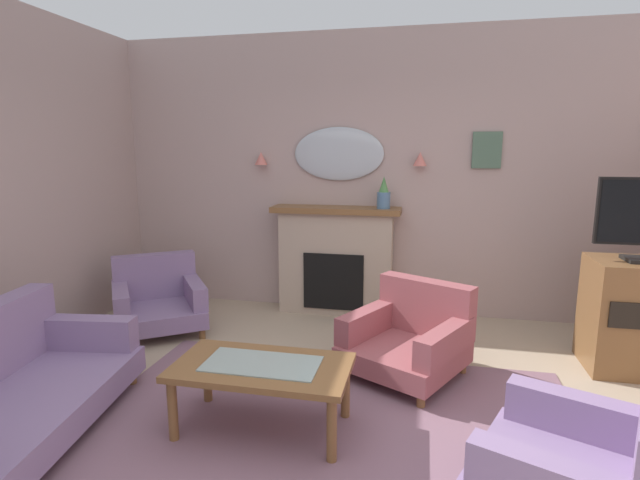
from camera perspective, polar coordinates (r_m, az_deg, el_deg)
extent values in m
cube|color=tan|center=(3.12, 0.08, -24.76)|extent=(6.62, 6.38, 0.10)
cube|color=#B29993|center=(5.26, 6.43, 7.55)|extent=(6.62, 0.10, 2.97)
cube|color=#7F5B6B|center=(3.25, 0.88, -21.96)|extent=(3.20, 2.40, 0.01)
cube|color=tan|center=(5.24, 1.87, -2.72)|extent=(1.20, 0.28, 1.10)
cube|color=black|center=(5.19, 1.66, -4.80)|extent=(0.64, 0.12, 0.60)
cube|color=brown|center=(5.12, 1.87, 3.56)|extent=(1.36, 0.36, 0.06)
cylinder|color=#4C7093|center=(5.02, 7.48, 4.65)|extent=(0.14, 0.14, 0.17)
cone|color=#4C8447|center=(5.01, 7.52, 6.52)|extent=(0.10, 0.10, 0.16)
ellipsoid|color=#B2BCC6|center=(5.23, 2.21, 10.08)|extent=(0.96, 0.06, 0.56)
cone|color=#D17066|center=(5.39, -6.94, 9.50)|extent=(0.14, 0.14, 0.14)
cone|color=#D17066|center=(5.10, 11.68, 9.30)|extent=(0.14, 0.14, 0.14)
cube|color=#4C6B56|center=(5.19, 19.03, 9.96)|extent=(0.28, 0.03, 0.36)
cube|color=brown|center=(3.14, -6.84, -14.63)|extent=(1.10, 0.60, 0.04)
cube|color=#8C9E99|center=(3.13, -6.85, -14.23)|extent=(0.72, 0.36, 0.01)
cylinder|color=brown|center=(3.23, -16.93, -18.65)|extent=(0.06, 0.06, 0.40)
cylinder|color=brown|center=(2.93, 1.38, -21.46)|extent=(0.06, 0.06, 0.40)
cylinder|color=brown|center=(3.61, -13.12, -15.23)|extent=(0.06, 0.06, 0.40)
cylinder|color=brown|center=(3.34, 3.01, -17.16)|extent=(0.06, 0.06, 0.40)
cube|color=gray|center=(3.59, -31.99, -16.96)|extent=(1.08, 1.80, 0.18)
cube|color=gray|center=(4.10, -25.88, -9.79)|extent=(0.77, 0.27, 0.24)
cylinder|color=brown|center=(4.07, -21.25, -14.91)|extent=(0.07, 0.07, 0.10)
cylinder|color=brown|center=(4.40, -29.54, -13.68)|extent=(0.07, 0.07, 0.10)
cube|color=#934C51|center=(3.94, 9.79, -13.13)|extent=(1.08, 1.08, 0.16)
cube|color=#934C51|center=(4.11, 12.33, -7.65)|extent=(0.78, 0.51, 0.45)
cube|color=#934C51|center=(4.04, 5.65, -9.53)|extent=(0.46, 0.70, 0.22)
cube|color=#934C51|center=(3.72, 14.50, -11.59)|extent=(0.46, 0.70, 0.22)
cylinder|color=brown|center=(3.91, 2.64, -15.30)|extent=(0.06, 0.06, 0.10)
cylinder|color=brown|center=(3.58, 11.78, -18.06)|extent=(0.06, 0.06, 0.10)
cylinder|color=brown|center=(4.42, 8.12, -12.21)|extent=(0.06, 0.06, 0.10)
cylinder|color=brown|center=(4.14, 16.39, -14.20)|extent=(0.06, 0.06, 0.10)
cube|color=gray|center=(5.01, -18.30, -8.27)|extent=(1.12, 1.12, 0.16)
cube|color=gray|center=(5.26, -18.85, -3.98)|extent=(0.74, 0.60, 0.45)
cube|color=gray|center=(4.94, -22.37, -6.50)|extent=(0.53, 0.67, 0.22)
cube|color=gray|center=(5.00, -14.53, -5.86)|extent=(0.53, 0.67, 0.22)
cylinder|color=brown|center=(4.72, -21.98, -11.37)|extent=(0.06, 0.06, 0.10)
cylinder|color=brown|center=(4.78, -13.68, -10.63)|extent=(0.06, 0.06, 0.10)
cylinder|color=brown|center=(5.36, -22.23, -8.76)|extent=(0.06, 0.06, 0.10)
cylinder|color=brown|center=(5.41, -14.96, -8.15)|extent=(0.06, 0.06, 0.10)
cube|color=gray|center=(3.05, 28.11, -17.70)|extent=(0.72, 0.41, 0.22)
cylinder|color=brown|center=(3.25, 21.20, -21.78)|extent=(0.06, 0.06, 0.10)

